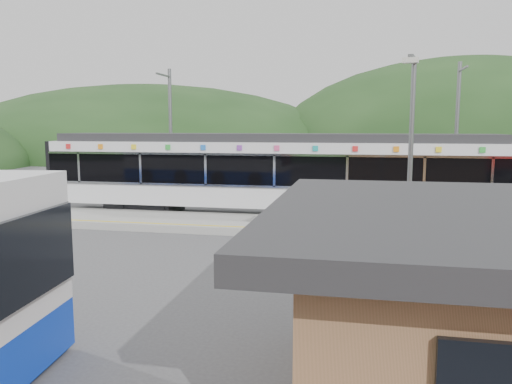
# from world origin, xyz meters

# --- Properties ---
(ground) EXTENTS (120.00, 120.00, 0.00)m
(ground) POSITION_xyz_m (0.00, 0.00, 0.00)
(ground) COLOR #4C4C4F
(ground) RESTS_ON ground
(hills) EXTENTS (146.00, 149.00, 26.00)m
(hills) POSITION_xyz_m (6.19, 5.29, 0.00)
(hills) COLOR #1E3D19
(hills) RESTS_ON ground
(platform) EXTENTS (26.00, 3.20, 0.30)m
(platform) POSITION_xyz_m (0.00, 3.30, 0.15)
(platform) COLOR #9E9E99
(platform) RESTS_ON ground
(yellow_line) EXTENTS (26.00, 0.10, 0.01)m
(yellow_line) POSITION_xyz_m (0.00, 2.00, 0.30)
(yellow_line) COLOR yellow
(yellow_line) RESTS_ON platform
(train) EXTENTS (20.44, 3.01, 3.74)m
(train) POSITION_xyz_m (-1.34, 6.00, 2.06)
(train) COLOR black
(train) RESTS_ON ground
(catenary_mast_west) EXTENTS (0.18, 1.80, 7.00)m
(catenary_mast_west) POSITION_xyz_m (-7.00, 8.56, 3.65)
(catenary_mast_west) COLOR slate
(catenary_mast_west) RESTS_ON ground
(catenary_mast_east) EXTENTS (0.18, 1.80, 7.00)m
(catenary_mast_east) POSITION_xyz_m (7.00, 8.56, 3.65)
(catenary_mast_east) COLOR slate
(catenary_mast_east) RESTS_ON ground
(lamp_post) EXTENTS (0.38, 1.04, 5.74)m
(lamp_post) POSITION_xyz_m (3.85, -3.12, 3.43)
(lamp_post) COLOR slate
(lamp_post) RESTS_ON ground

